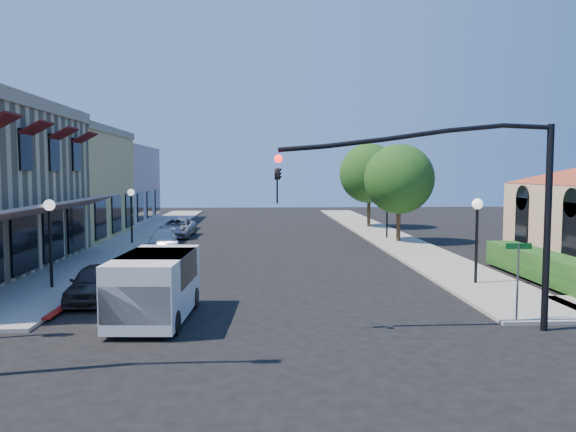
{
  "coord_description": "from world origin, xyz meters",
  "views": [
    {
      "loc": [
        -0.33,
        -14.23,
        4.62
      ],
      "look_at": [
        1.01,
        11.72,
        2.6
      ],
      "focal_mm": 35.0,
      "sensor_mm": 36.0,
      "label": 1
    }
  ],
  "objects_px": {
    "lamppost_left_near": "(50,221)",
    "parked_car_d": "(177,228)",
    "parked_car_a": "(96,283)",
    "street_tree_b": "(369,173)",
    "parked_car_b": "(167,252)",
    "street_tree_a": "(399,179)",
    "white_van": "(155,283)",
    "parked_car_c": "(163,239)",
    "lamppost_right_near": "(477,219)",
    "lamppost_left_far": "(131,202)",
    "lamppost_right_far": "(387,200)",
    "street_name_sign": "(518,269)",
    "signal_mast_arm": "(476,191)"
  },
  "relations": [
    {
      "from": "lamppost_left_far",
      "to": "parked_car_a",
      "type": "relative_size",
      "value": 0.92
    },
    {
      "from": "lamppost_right_far",
      "to": "parked_car_c",
      "type": "relative_size",
      "value": 0.94
    },
    {
      "from": "white_van",
      "to": "parked_car_d",
      "type": "bearing_deg",
      "value": 96.53
    },
    {
      "from": "signal_mast_arm",
      "to": "street_name_sign",
      "type": "xyz_separation_m",
      "value": [
        1.64,
        0.7,
        -2.39
      ]
    },
    {
      "from": "lamppost_right_near",
      "to": "lamppost_left_far",
      "type": "bearing_deg",
      "value": 140.53
    },
    {
      "from": "lamppost_right_near",
      "to": "parked_car_c",
      "type": "height_order",
      "value": "lamppost_right_near"
    },
    {
      "from": "street_tree_b",
      "to": "parked_car_a",
      "type": "xyz_separation_m",
      "value": [
        -15.0,
        -26.0,
        -3.88
      ]
    },
    {
      "from": "street_tree_b",
      "to": "lamppost_left_far",
      "type": "bearing_deg",
      "value": -149.97
    },
    {
      "from": "street_tree_a",
      "to": "white_van",
      "type": "relative_size",
      "value": 1.35
    },
    {
      "from": "street_tree_b",
      "to": "lamppost_left_far",
      "type": "distance_m",
      "value": 20.06
    },
    {
      "from": "lamppost_left_near",
      "to": "white_van",
      "type": "xyz_separation_m",
      "value": [
        4.91,
        -4.82,
        -1.53
      ]
    },
    {
      "from": "signal_mast_arm",
      "to": "lamppost_left_near",
      "type": "distance_m",
      "value": 15.82
    },
    {
      "from": "lamppost_left_near",
      "to": "parked_car_a",
      "type": "height_order",
      "value": "lamppost_left_near"
    },
    {
      "from": "white_van",
      "to": "parked_car_d",
      "type": "xyz_separation_m",
      "value": [
        -2.61,
        22.82,
        -0.54
      ]
    },
    {
      "from": "signal_mast_arm",
      "to": "lamppost_right_near",
      "type": "distance_m",
      "value": 7.15
    },
    {
      "from": "street_name_sign",
      "to": "parked_car_c",
      "type": "xyz_separation_m",
      "value": [
        -13.7,
        17.8,
        -1.15
      ]
    },
    {
      "from": "lamppost_right_near",
      "to": "parked_car_d",
      "type": "distance_m",
      "value": 23.33
    },
    {
      "from": "street_name_sign",
      "to": "lamppost_right_near",
      "type": "bearing_deg",
      "value": 80.22
    },
    {
      "from": "signal_mast_arm",
      "to": "parked_car_b",
      "type": "distance_m",
      "value": 17.59
    },
    {
      "from": "street_tree_a",
      "to": "parked_car_c",
      "type": "distance_m",
      "value": 15.56
    },
    {
      "from": "street_tree_a",
      "to": "street_name_sign",
      "type": "relative_size",
      "value": 2.59
    },
    {
      "from": "lamppost_right_far",
      "to": "parked_car_d",
      "type": "bearing_deg",
      "value": 172.25
    },
    {
      "from": "lamppost_left_far",
      "to": "parked_car_b",
      "type": "height_order",
      "value": "lamppost_left_far"
    },
    {
      "from": "lamppost_right_far",
      "to": "parked_car_c",
      "type": "distance_m",
      "value": 15.39
    },
    {
      "from": "lamppost_left_far",
      "to": "parked_car_d",
      "type": "height_order",
      "value": "lamppost_left_far"
    },
    {
      "from": "street_name_sign",
      "to": "lamppost_right_far",
      "type": "bearing_deg",
      "value": 87.37
    },
    {
      "from": "street_name_sign",
      "to": "white_van",
      "type": "bearing_deg",
      "value": 174.94
    },
    {
      "from": "lamppost_left_far",
      "to": "parked_car_c",
      "type": "relative_size",
      "value": 0.94
    },
    {
      "from": "parked_car_c",
      "to": "parked_car_d",
      "type": "distance_m",
      "value": 6.0
    },
    {
      "from": "street_name_sign",
      "to": "lamppost_left_near",
      "type": "distance_m",
      "value": 17.05
    },
    {
      "from": "lamppost_right_far",
      "to": "white_van",
      "type": "height_order",
      "value": "lamppost_right_far"
    },
    {
      "from": "lamppost_left_near",
      "to": "parked_car_d",
      "type": "relative_size",
      "value": 0.75
    },
    {
      "from": "parked_car_a",
      "to": "street_tree_b",
      "type": "bearing_deg",
      "value": 58.21
    },
    {
      "from": "lamppost_left_near",
      "to": "lamppost_left_far",
      "type": "distance_m",
      "value": 14.0
    },
    {
      "from": "lamppost_right_far",
      "to": "parked_car_d",
      "type": "relative_size",
      "value": 0.75
    },
    {
      "from": "street_tree_a",
      "to": "lamppost_right_near",
      "type": "bearing_deg",
      "value": -91.23
    },
    {
      "from": "street_name_sign",
      "to": "white_van",
      "type": "distance_m",
      "value": 11.14
    },
    {
      "from": "lamppost_right_far",
      "to": "parked_car_b",
      "type": "bearing_deg",
      "value": -145.87
    },
    {
      "from": "street_tree_a",
      "to": "lamppost_left_far",
      "type": "relative_size",
      "value": 1.82
    },
    {
      "from": "lamppost_left_near",
      "to": "parked_car_d",
      "type": "distance_m",
      "value": 18.26
    },
    {
      "from": "street_name_sign",
      "to": "lamppost_right_far",
      "type": "xyz_separation_m",
      "value": [
        1.0,
        21.8,
        1.04
      ]
    },
    {
      "from": "lamppost_right_near",
      "to": "parked_car_b",
      "type": "bearing_deg",
      "value": 153.57
    },
    {
      "from": "street_tree_b",
      "to": "lamppost_right_near",
      "type": "height_order",
      "value": "street_tree_b"
    },
    {
      "from": "street_tree_b",
      "to": "lamppost_left_near",
      "type": "xyz_separation_m",
      "value": [
        -17.3,
        -24.0,
        -1.81
      ]
    },
    {
      "from": "street_tree_a",
      "to": "street_name_sign",
      "type": "distance_m",
      "value": 20.0
    },
    {
      "from": "parked_car_a",
      "to": "parked_car_c",
      "type": "relative_size",
      "value": 1.02
    },
    {
      "from": "parked_car_a",
      "to": "parked_car_b",
      "type": "xyz_separation_m",
      "value": [
        1.08,
        8.77,
        -0.13
      ]
    },
    {
      "from": "street_tree_a",
      "to": "signal_mast_arm",
      "type": "bearing_deg",
      "value": -98.17
    },
    {
      "from": "street_tree_a",
      "to": "lamppost_left_near",
      "type": "xyz_separation_m",
      "value": [
        -17.3,
        -14.0,
        -1.46
      ]
    },
    {
      "from": "lamppost_left_near",
      "to": "street_name_sign",
      "type": "bearing_deg",
      "value": -19.93
    }
  ]
}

